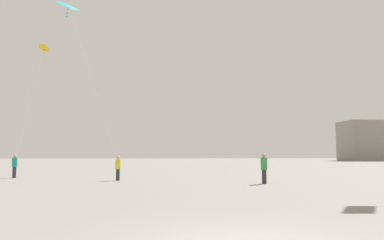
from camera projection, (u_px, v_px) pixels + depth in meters
person_in_green at (264, 167)px, 22.24m from camera, size 0.39×0.39×1.81m
person_in_yellow at (118, 167)px, 25.01m from camera, size 0.36×0.36×1.65m
person_in_teal at (15, 165)px, 27.70m from camera, size 0.38×0.38×1.74m
kite_amber_diamond at (44, 49)px, 32.67m from camera, size 1.11×4.65×10.07m
kite_cyan_delta at (69, 8)px, 26.50m from camera, size 4.58×1.66×11.25m
building_left_hall at (372, 141)px, 100.81m from camera, size 15.47×10.26×10.60m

